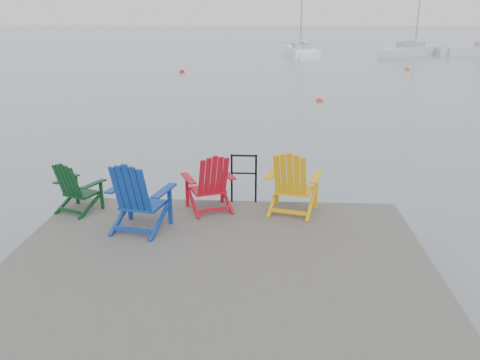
# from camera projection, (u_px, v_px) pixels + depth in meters

# --- Properties ---
(ground) EXTENTS (400.00, 400.00, 0.00)m
(ground) POSITION_uv_depth(u_px,v_px,m) (217.00, 295.00, 7.20)
(ground) COLOR slate
(ground) RESTS_ON ground
(dock) EXTENTS (6.00, 5.00, 1.40)m
(dock) POSITION_uv_depth(u_px,v_px,m) (217.00, 273.00, 7.09)
(dock) COLOR #32302D
(dock) RESTS_ON ground
(handrail) EXTENTS (0.48, 0.04, 0.90)m
(handrail) POSITION_uv_depth(u_px,v_px,m) (244.00, 174.00, 9.19)
(handrail) COLOR black
(handrail) RESTS_ON dock
(chair_green) EXTENTS (0.89, 0.85, 0.91)m
(chair_green) POSITION_uv_depth(u_px,v_px,m) (76.00, 187.00, 8.75)
(chair_green) COLOR #093414
(chair_green) RESTS_ON dock
(chair_blue) EXTENTS (1.05, 1.00, 1.16)m
(chair_blue) POSITION_uv_depth(u_px,v_px,m) (138.00, 196.00, 7.94)
(chair_blue) COLOR navy
(chair_blue) RESTS_ON dock
(chair_red) EXTENTS (1.01, 0.97, 1.04)m
(chair_red) POSITION_uv_depth(u_px,v_px,m) (210.00, 182.00, 8.78)
(chair_red) COLOR #AE0C1B
(chair_red) RESTS_ON dock
(chair_yellow) EXTENTS (1.04, 0.99, 1.13)m
(chair_yellow) POSITION_uv_depth(u_px,v_px,m) (293.00, 182.00, 8.66)
(chair_yellow) COLOR #DF9D0C
(chair_yellow) RESTS_ON dock
(sailboat_near) EXTENTS (3.06, 8.89, 12.00)m
(sailboat_near) POSITION_uv_depth(u_px,v_px,m) (301.00, 52.00, 48.60)
(sailboat_near) COLOR white
(sailboat_near) RESTS_ON ground
(sailboat_mid) EXTENTS (7.84, 8.55, 12.63)m
(sailboat_mid) POSITION_uv_depth(u_px,v_px,m) (412.00, 51.00, 50.00)
(sailboat_mid) COLOR silver
(sailboat_mid) RESTS_ON ground
(buoy_a) EXTENTS (0.33, 0.33, 0.33)m
(buoy_a) POSITION_uv_depth(u_px,v_px,m) (319.00, 101.00, 23.27)
(buoy_a) COLOR red
(buoy_a) RESTS_ON ground
(buoy_b) EXTENTS (0.38, 0.38, 0.38)m
(buoy_b) POSITION_uv_depth(u_px,v_px,m) (182.00, 72.00, 34.97)
(buoy_b) COLOR red
(buoy_b) RESTS_ON ground
(buoy_d) EXTENTS (0.36, 0.36, 0.36)m
(buoy_d) POSITION_uv_depth(u_px,v_px,m) (407.00, 70.00, 36.50)
(buoy_d) COLOR #F64A0E
(buoy_d) RESTS_ON ground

